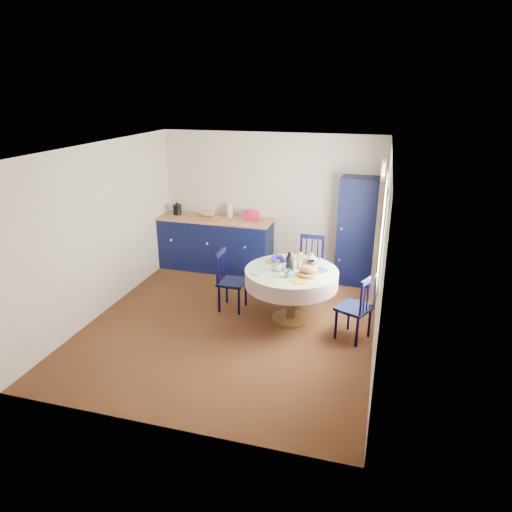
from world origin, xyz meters
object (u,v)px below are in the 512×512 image
Objects in this scene: mug_b at (288,274)px; kitchen_counter at (214,242)px; chair_left at (230,280)px; pantry_cabinet at (358,231)px; mug_a at (278,267)px; chair_far at (310,266)px; cobalt_bowl at (280,260)px; mug_d at (285,258)px; dining_table at (292,278)px; mug_c at (311,264)px; chair_right at (357,307)px.

kitchen_counter is at bearing 132.98° from mug_b.
chair_left is 8.33× the size of mug_b.
mug_b is (0.98, -0.42, 0.38)m from chair_left.
pantry_cabinet is 2.03m from mug_a.
chair_left is 1.37m from chair_far.
mug_a is at bearing -82.76° from cobalt_bowl.
mug_d is (0.02, 0.39, -0.01)m from mug_a.
chair_far reaches higher than mug_a.
dining_table reaches higher than cobalt_bowl.
kitchen_counter is 1.20× the size of pantry_cabinet.
chair_far is 7.41× the size of mug_a.
dining_table is 0.40m from mug_d.
mug_d is (1.64, -1.34, 0.34)m from kitchen_counter.
mug_c reaches higher than cobalt_bowl.
chair_right reaches higher than mug_a.
chair_left is (-0.98, 0.14, -0.21)m from dining_table.
pantry_cabinet is at bearing 70.13° from mug_c.
chair_right is (2.75, -1.93, -0.03)m from kitchen_counter.
chair_far is (1.91, -0.68, -0.01)m from kitchen_counter.
mug_a is at bearing -115.86° from pantry_cabinet.
dining_table is 4.82× the size of cobalt_bowl.
pantry_cabinet reaches higher than mug_b.
chair_right is 7.07× the size of mug_a.
mug_d is (-1.11, 0.59, 0.37)m from chair_right.
mug_d is (-0.41, 0.14, -0.01)m from mug_c.
dining_table is at bearing -142.01° from mug_c.
mug_b is (-0.01, -0.27, 0.18)m from dining_table.
dining_table is at bearing -47.15° from cobalt_bowl.
pantry_cabinet is 1.68m from mug_d.
cobalt_bowl is (-0.23, 0.52, -0.02)m from mug_b.
kitchen_counter reaches higher than chair_far.
mug_a is (0.79, -0.22, 0.38)m from chair_left.
chair_right is at bearing -33.18° from mug_c.
mug_c is (2.05, -1.48, 0.34)m from kitchen_counter.
mug_b is 0.62m from mug_d.
chair_right is 1.02m from mug_b.
dining_table is at bearing -62.02° from mug_d.
cobalt_bowl is (-0.47, 0.06, -0.02)m from mug_c.
chair_right is (0.94, -0.27, -0.20)m from dining_table.
cobalt_bowl is (-1.17, 0.52, 0.36)m from chair_right.
kitchen_counter reaches higher than cobalt_bowl.
chair_left is (0.83, -1.52, -0.04)m from kitchen_counter.
chair_right is (0.84, -1.25, -0.02)m from chair_far.
pantry_cabinet reaches higher than chair_left.
chair_far reaches higher than mug_c.
mug_d is (-0.17, 0.59, -0.01)m from mug_b.
mug_a is at bearing 132.66° from mug_b.
mug_b is (-0.95, 0.00, 0.38)m from chair_right.
mug_c is at bearing -35.08° from kitchen_counter.
kitchen_counter is 2.37× the size of chair_right.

